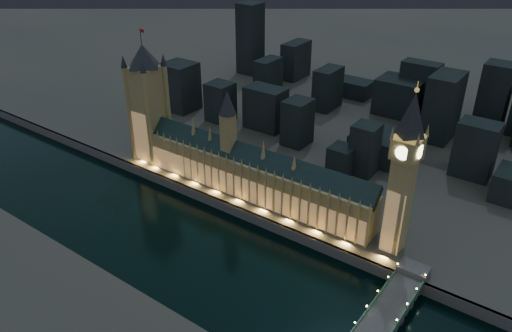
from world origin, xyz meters
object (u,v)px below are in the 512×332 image
Objects in this scene: palace_of_westminster at (249,172)px; westminster_bridge at (379,326)px; victoria_tower at (147,97)px; elizabeth_tower at (405,162)px.

palace_of_westminster is 1.79× the size of westminster_bridge.
palace_of_westminster is at bearing 154.23° from westminster_bridge.
victoria_tower is 253.64m from westminster_bridge.
westminster_bridge is (20.48, -65.38, -64.38)m from elizabeth_tower.
palace_of_westminster is 1.83× the size of victoria_tower.
elizabeth_tower reaches higher than westminster_bridge.
westminster_bridge is at bearing -25.77° from palace_of_westminster.
elizabeth_tower is 94.01m from westminster_bridge.
victoria_tower is 0.98× the size of westminster_bridge.
westminster_bridge is (238.48, -65.37, -56.44)m from victoria_tower.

